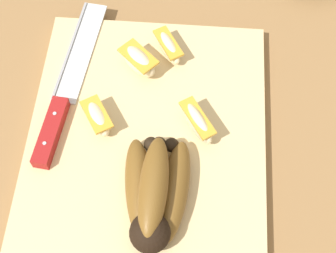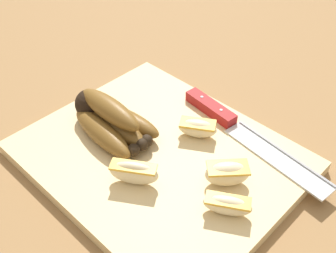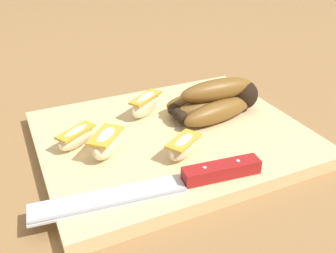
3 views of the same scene
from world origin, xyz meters
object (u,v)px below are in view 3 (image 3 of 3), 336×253
apple_wedge_far (183,146)px  apple_wedge_extra (106,143)px  chefs_knife (184,180)px  apple_wedge_near (146,104)px  apple_wedge_middle (76,136)px  banana_bunch (216,101)px

apple_wedge_far → apple_wedge_extra: bearing=153.7°
chefs_knife → apple_wedge_near: (0.03, 0.19, 0.01)m
apple_wedge_middle → apple_wedge_far: (0.12, -0.09, 0.00)m
apple_wedge_middle → apple_wedge_extra: apple_wedge_extra is taller
banana_bunch → chefs_knife: size_ratio=0.55×
chefs_knife → apple_wedge_far: 0.06m
banana_bunch → apple_wedge_extra: banana_bunch is taller
banana_bunch → apple_wedge_far: banana_bunch is taller
banana_bunch → chefs_knife: 0.19m
apple_wedge_near → apple_wedge_extra: (-0.09, -0.09, -0.00)m
banana_bunch → apple_wedge_far: bearing=-139.8°
banana_bunch → apple_wedge_middle: 0.23m
apple_wedge_near → apple_wedge_middle: bearing=-159.8°
apple_wedge_middle → apple_wedge_near: bearing=20.2°
banana_bunch → apple_wedge_middle: bearing=-179.8°
banana_bunch → apple_wedge_extra: size_ratio=2.41×
apple_wedge_middle → chefs_knife: bearing=-55.4°
apple_wedge_middle → apple_wedge_extra: size_ratio=1.01×
banana_bunch → apple_wedge_far: size_ratio=2.43×
apple_wedge_far → apple_wedge_extra: 0.10m
apple_wedge_middle → apple_wedge_far: bearing=-35.1°
banana_bunch → apple_wedge_near: banana_bunch is taller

